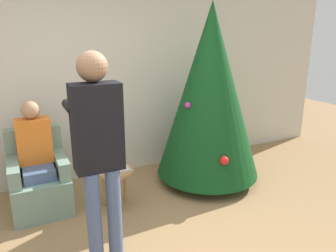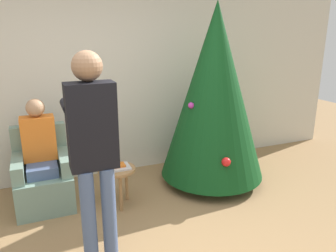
% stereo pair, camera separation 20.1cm
% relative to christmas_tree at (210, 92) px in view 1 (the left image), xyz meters
% --- Properties ---
extents(wall_back, '(8.00, 0.06, 2.70)m').
position_rel_christmas_tree_xyz_m(wall_back, '(-1.38, 0.84, 0.15)').
color(wall_back, beige).
rests_on(wall_back, ground_plane).
extents(christmas_tree, '(1.32, 1.32, 2.28)m').
position_rel_christmas_tree_xyz_m(christmas_tree, '(0.00, 0.00, 0.00)').
color(christmas_tree, brown).
rests_on(christmas_tree, ground_plane).
extents(armchair, '(0.60, 0.73, 0.88)m').
position_rel_christmas_tree_xyz_m(armchair, '(-2.07, 0.25, -0.89)').
color(armchair, gray).
rests_on(armchair, ground_plane).
extents(person_seated, '(0.36, 0.46, 1.22)m').
position_rel_christmas_tree_xyz_m(person_seated, '(-2.07, 0.22, -0.54)').
color(person_seated, '#475B84').
rests_on(person_seated, ground_plane).
extents(person_standing, '(0.40, 0.57, 1.80)m').
position_rel_christmas_tree_xyz_m(person_standing, '(-1.67, -0.99, -0.12)').
color(person_standing, '#475B84').
rests_on(person_standing, ground_plane).
extents(side_stool, '(0.42, 0.42, 0.45)m').
position_rel_christmas_tree_xyz_m(side_stool, '(-1.30, -0.14, -0.82)').
color(side_stool, '#A37547').
rests_on(side_stool, ground_plane).
extents(laptop, '(0.29, 0.22, 0.02)m').
position_rel_christmas_tree_xyz_m(laptop, '(-1.30, -0.14, -0.74)').
color(laptop, silver).
rests_on(laptop, side_stool).
extents(book, '(0.19, 0.11, 0.02)m').
position_rel_christmas_tree_xyz_m(book, '(-1.30, -0.14, -0.71)').
color(book, orange).
rests_on(book, laptop).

